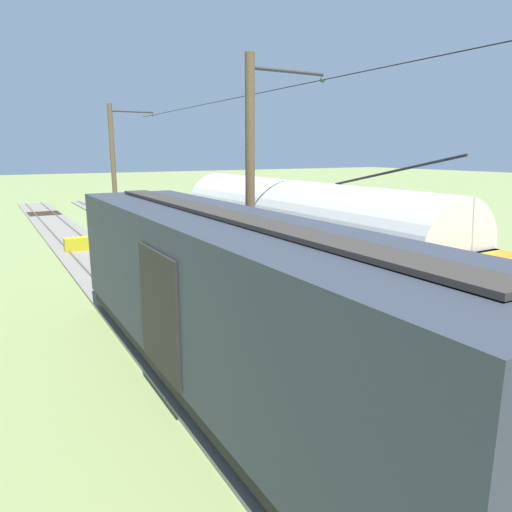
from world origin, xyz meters
TOP-DOWN VIEW (x-y plane):
  - ground_plane at (0.00, 0.00)m, footprint 220.00×220.00m
  - track_streetcar_siding at (-2.51, -0.31)m, footprint 2.80×80.00m
  - track_adjacent_siding at (2.51, -0.31)m, footprint 2.80×80.00m
  - vintage_streetcar at (-2.51, -0.43)m, footprint 2.65×15.80m
  - boxcar_adjacent at (2.52, 4.00)m, footprint 2.96×14.43m
  - catenary_pole_foreground at (-0.04, -15.68)m, footprint 2.76×0.28m
  - catenary_pole_mid_near at (-0.04, 0.75)m, footprint 2.76×0.28m
  - overhead_wire_run at (-2.46, 0.06)m, footprint 2.56×36.87m
  - switch_stand at (-4.29, -6.10)m, footprint 0.50×0.30m
  - track_end_bumper at (2.51, -13.26)m, footprint 1.80×0.60m

SIDE VIEW (x-z plane):
  - ground_plane at x=0.00m, z-range 0.00..0.00m
  - track_streetcar_siding at x=-2.51m, z-range -0.04..0.14m
  - track_adjacent_siding at x=2.51m, z-range -0.04..0.14m
  - track_end_bumper at x=2.51m, z-range 0.00..0.80m
  - switch_stand at x=-4.29m, z-range 0.08..1.32m
  - boxcar_adjacent at x=2.52m, z-range 0.24..4.09m
  - vintage_streetcar at x=-2.51m, z-range -0.28..4.78m
  - catenary_pole_foreground at x=-0.04m, z-range 0.16..8.11m
  - catenary_pole_mid_near at x=-0.04m, z-range 0.16..8.11m
  - overhead_wire_run at x=-2.46m, z-range 7.32..7.50m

